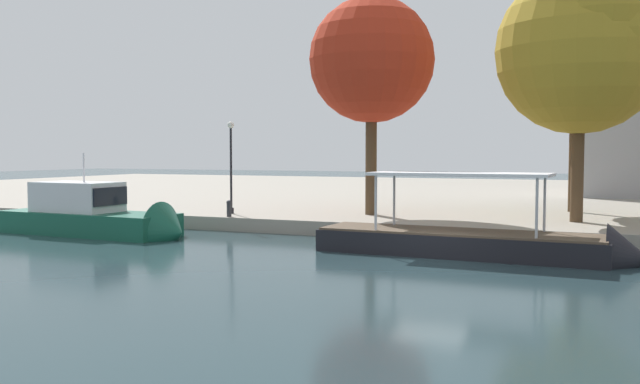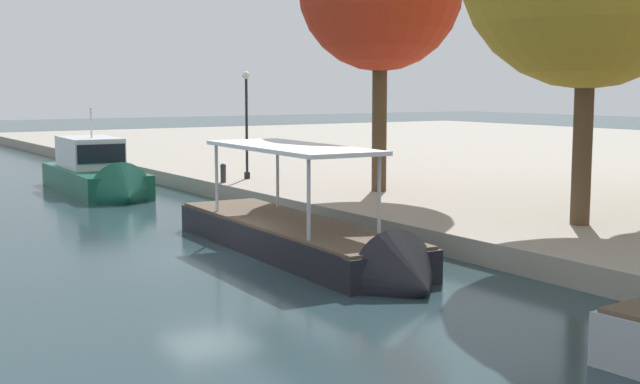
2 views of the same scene
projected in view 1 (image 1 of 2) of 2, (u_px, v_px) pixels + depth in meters
The scene contains 9 objects.
ground_plane at pixel (430, 264), 23.56m from camera, with size 220.00×220.00×0.00m, color #23383D.
dock_promenade at pixel (527, 197), 54.16m from camera, with size 120.00×55.00×0.68m, color gray.
motor_yacht_0 at pixel (98, 220), 31.82m from camera, with size 10.16×3.35×4.88m.
tour_boat_1 at pixel (486, 246), 25.12m from camera, with size 12.05×3.16×4.09m.
mooring_bollard_2 at pixel (229, 208), 33.69m from camera, with size 0.26×0.26×0.84m.
lamp_post at pixel (231, 161), 35.32m from camera, with size 0.36×0.36×4.82m.
tree_1 at pixel (575, 61), 36.08m from camera, with size 6.86×6.12×11.07m.
tree_4 at pixel (370, 58), 34.49m from camera, with size 6.41×6.41×11.13m.
tree_5 at pixel (587, 43), 30.28m from camera, with size 7.60×7.60×11.64m.
Camera 1 is at (5.46, -23.06, 3.87)m, focal length 37.88 mm.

